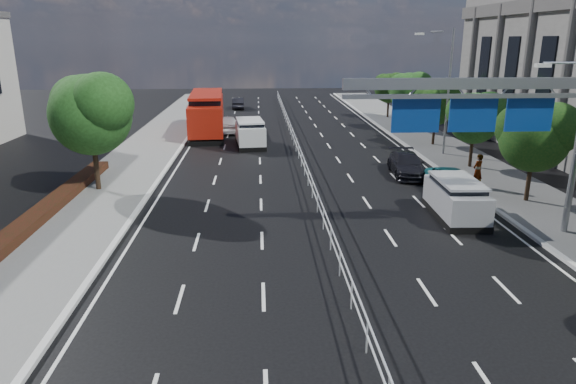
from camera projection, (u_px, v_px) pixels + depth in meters
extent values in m
cube|color=silver|center=(302.00, 154.00, 33.89)|extent=(0.05, 85.00, 0.05)
cube|color=silver|center=(302.00, 161.00, 34.01)|extent=(0.05, 85.00, 0.05)
cylinder|color=gray|center=(576.00, 155.00, 21.78)|extent=(0.28, 0.28, 7.20)
cube|color=gray|center=(468.00, 84.00, 20.64)|extent=(10.20, 0.25, 0.45)
cube|color=gray|center=(467.00, 96.00, 20.78)|extent=(10.20, 0.18, 0.18)
cylinder|color=gray|center=(567.00, 63.00, 20.63)|extent=(2.00, 0.10, 0.10)
cube|color=silver|center=(543.00, 65.00, 20.60)|extent=(0.60, 0.25, 0.15)
cube|color=navy|center=(529.00, 115.00, 21.34)|extent=(2.00, 0.08, 1.40)
cube|color=white|center=(529.00, 114.00, 21.39)|extent=(1.80, 0.02, 1.20)
cube|color=navy|center=(473.00, 115.00, 21.21)|extent=(2.00, 0.08, 1.40)
cube|color=white|center=(472.00, 115.00, 21.25)|extent=(1.80, 0.02, 1.20)
cube|color=navy|center=(416.00, 116.00, 21.07)|extent=(2.00, 0.08, 1.40)
cube|color=white|center=(415.00, 115.00, 21.12)|extent=(1.80, 0.02, 1.20)
cylinder|color=gray|center=(448.00, 94.00, 36.83)|extent=(0.16, 0.16, 9.00)
cylinder|color=gray|center=(437.00, 32.00, 35.53)|extent=(0.10, 2.40, 0.10)
cube|color=silver|center=(420.00, 34.00, 35.50)|extent=(0.60, 0.25, 0.15)
cylinder|color=black|center=(96.00, 161.00, 28.70)|extent=(0.28, 0.28, 3.50)
sphere|color=#1A3D13|center=(91.00, 115.00, 27.95)|extent=(4.40, 4.40, 4.40)
sphere|color=#1A3D13|center=(102.00, 103.00, 27.17)|extent=(3.30, 3.30, 3.30)
sphere|color=#1A3D13|center=(79.00, 103.00, 28.38)|extent=(3.08, 3.08, 3.08)
cylinder|color=black|center=(529.00, 177.00, 26.75)|extent=(0.22, 0.22, 2.80)
sphere|color=black|center=(535.00, 138.00, 26.15)|extent=(3.50, 3.50, 3.50)
sphere|color=black|center=(555.00, 129.00, 25.53)|extent=(2.62, 2.62, 2.62)
sphere|color=black|center=(519.00, 128.00, 26.49)|extent=(2.45, 2.45, 2.45)
cylinder|color=black|center=(471.00, 149.00, 33.93)|extent=(0.22, 0.22, 2.70)
sphere|color=#1A3D13|center=(475.00, 118.00, 33.36)|extent=(3.30, 3.30, 3.30)
sphere|color=#1A3D13|center=(489.00, 111.00, 32.77)|extent=(2.48, 2.48, 2.47)
sphere|color=#1A3D13|center=(464.00, 111.00, 33.68)|extent=(2.31, 2.31, 2.31)
cylinder|color=black|center=(434.00, 130.00, 41.11)|extent=(0.21, 0.21, 2.65)
sphere|color=black|center=(436.00, 105.00, 40.55)|extent=(3.20, 3.20, 3.20)
sphere|color=black|center=(447.00, 99.00, 39.97)|extent=(2.40, 2.40, 2.40)
sphere|color=black|center=(427.00, 99.00, 40.85)|extent=(2.24, 2.24, 2.24)
cylinder|color=black|center=(408.00, 115.00, 48.25)|extent=(0.23, 0.23, 2.85)
sphere|color=#1A3D13|center=(409.00, 92.00, 47.65)|extent=(3.60, 3.60, 3.60)
sphere|color=#1A3D13|center=(419.00, 87.00, 47.01)|extent=(2.70, 2.70, 2.70)
sphere|color=#1A3D13|center=(401.00, 87.00, 48.00)|extent=(2.52, 2.52, 2.52)
cylinder|color=black|center=(388.00, 106.00, 55.46)|extent=(0.21, 0.21, 2.60)
sphere|color=black|center=(389.00, 88.00, 54.91)|extent=(3.10, 3.10, 3.10)
sphere|color=black|center=(396.00, 84.00, 54.35)|extent=(2.32, 2.33, 2.32)
sphere|color=black|center=(383.00, 84.00, 55.20)|extent=(2.17, 2.17, 2.17)
cube|color=black|center=(250.00, 144.00, 41.44)|extent=(2.60, 5.09, 0.35)
cube|color=silver|center=(250.00, 133.00, 41.19)|extent=(2.55, 4.99, 1.45)
cube|color=black|center=(250.00, 124.00, 40.99)|extent=(2.25, 3.64, 0.64)
cube|color=silver|center=(250.00, 120.00, 40.89)|extent=(2.36, 3.93, 0.13)
cylinder|color=black|center=(241.00, 146.00, 39.75)|extent=(0.38, 0.75, 0.72)
cylinder|color=black|center=(263.00, 145.00, 40.02)|extent=(0.38, 0.75, 0.72)
cylinder|color=black|center=(238.00, 138.00, 42.75)|extent=(0.38, 0.75, 0.72)
cylinder|color=black|center=(259.00, 138.00, 43.02)|extent=(0.38, 0.75, 0.72)
cube|color=black|center=(208.00, 131.00, 47.06)|extent=(3.64, 12.39, 0.37)
cube|color=#9E180B|center=(207.00, 114.00, 46.61)|extent=(3.57, 12.14, 2.49)
cube|color=black|center=(207.00, 100.00, 46.25)|extent=(3.14, 8.78, 1.10)
cube|color=#9E180B|center=(206.00, 94.00, 46.10)|extent=(3.29, 9.50, 0.22)
cylinder|color=black|center=(192.00, 137.00, 43.11)|extent=(0.36, 0.77, 0.75)
cylinder|color=black|center=(221.00, 137.00, 43.38)|extent=(0.36, 0.77, 0.75)
cylinder|color=black|center=(197.00, 122.00, 50.64)|extent=(0.36, 0.77, 0.75)
cylinder|color=black|center=(221.00, 122.00, 50.91)|extent=(0.36, 0.77, 0.75)
imported|color=silver|center=(228.00, 124.00, 47.14)|extent=(2.40, 4.84, 1.59)
imported|color=black|center=(238.00, 103.00, 63.47)|extent=(1.49, 4.07, 1.33)
cube|color=black|center=(455.00, 214.00, 24.89)|extent=(2.11, 4.66, 0.31)
cube|color=#94959A|center=(456.00, 199.00, 24.67)|extent=(2.07, 4.57, 1.30)
cube|color=black|center=(457.00, 186.00, 24.48)|extent=(1.87, 3.30, 0.57)
cube|color=#94959A|center=(458.00, 181.00, 24.40)|extent=(1.96, 3.58, 0.11)
cylinder|color=black|center=(448.00, 222.00, 23.40)|extent=(0.30, 0.66, 0.65)
cylinder|color=black|center=(483.00, 221.00, 23.44)|extent=(0.30, 0.66, 0.65)
cylinder|color=black|center=(430.00, 202.00, 26.25)|extent=(0.30, 0.66, 0.65)
cylinder|color=black|center=(461.00, 201.00, 26.28)|extent=(0.30, 0.66, 0.65)
imported|color=#176269|center=(449.00, 181.00, 28.80)|extent=(2.72, 4.85, 1.28)
imported|color=black|center=(407.00, 164.00, 32.45)|extent=(2.31, 4.91, 1.39)
imported|color=gray|center=(478.00, 171.00, 29.25)|extent=(0.84, 0.75, 1.93)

